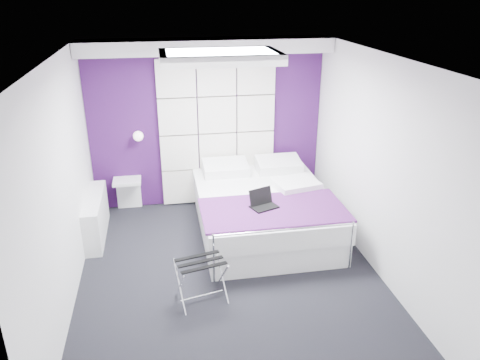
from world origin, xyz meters
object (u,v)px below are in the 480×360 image
Objects in this scene: radiator at (96,217)px; laptop at (263,202)px; wall_lamp at (138,135)px; luggage_rack at (201,281)px; bed at (263,210)px; nightstand at (127,181)px.

laptop reaches higher than radiator.
luggage_rack is (0.66, -2.48, -0.97)m from wall_lamp.
wall_lamp is 2.17m from bed.
bed is at bearing -31.56° from wall_lamp.
radiator is 2.86× the size of nightstand.
nightstand is at bearing 60.18° from radiator.
nightstand is 1.27× the size of laptop.
nightstand is at bearing 152.49° from bed.
bed reaches higher than radiator.
laptop is at bearing -39.15° from nightstand.
laptop is (1.58, -1.51, -0.53)m from wall_lamp.
wall_lamp is 2.25m from laptop.
laptop reaches higher than nightstand.
bed is 0.60m from laptop.
radiator is 2.35m from bed.
bed is 5.37× the size of nightstand.
bed reaches higher than luggage_rack.
wall_lamp is 0.45× the size of laptop.
luggage_rack is at bearing -69.96° from nightstand.
radiator is 3.63× the size of laptop.
radiator is at bearing -119.82° from nightstand.
luggage_rack is at bearing -52.85° from radiator.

